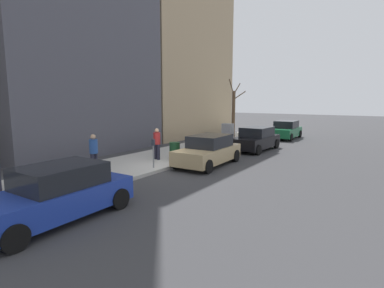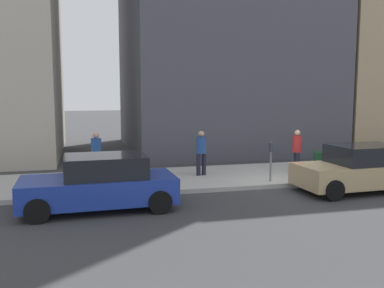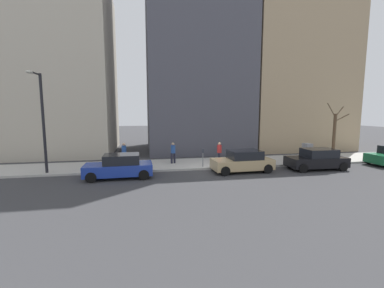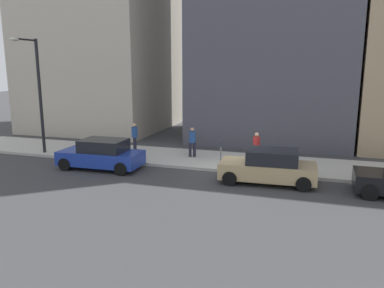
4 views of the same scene
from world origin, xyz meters
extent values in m
plane|color=#38383A|center=(0.00, 0.00, 0.00)|extent=(120.00, 120.00, 0.00)
cube|color=#B2AFA8|center=(2.00, 0.00, 0.07)|extent=(4.00, 36.00, 0.15)
cube|color=tan|center=(-1.01, -1.69, 0.57)|extent=(1.96, 4.27, 0.70)
cube|color=black|center=(-1.00, -1.89, 1.22)|extent=(1.69, 2.26, 0.60)
cylinder|color=black|center=(-1.92, -0.17, 0.32)|extent=(0.24, 0.65, 0.64)
cylinder|color=black|center=(-0.22, -0.11, 0.32)|extent=(0.24, 0.65, 0.64)
cylinder|color=black|center=(-0.10, -3.20, 0.32)|extent=(0.24, 0.65, 0.64)
cube|color=#1E389E|center=(-1.15, 6.68, 0.57)|extent=(1.91, 4.24, 0.70)
cube|color=black|center=(-1.14, 6.48, 1.22)|extent=(1.66, 2.24, 0.60)
cylinder|color=black|center=(-2.04, 8.21, 0.32)|extent=(0.24, 0.65, 0.64)
cylinder|color=black|center=(-0.34, 8.25, 0.32)|extent=(0.24, 0.65, 0.64)
cylinder|color=black|center=(-1.96, 5.11, 0.32)|extent=(0.24, 0.65, 0.64)
cylinder|color=black|center=(-0.26, 5.15, 0.32)|extent=(0.24, 0.65, 0.64)
cylinder|color=slate|center=(0.45, 0.80, 0.68)|extent=(0.07, 0.07, 1.05)
cube|color=#2D333D|center=(0.45, 0.80, 1.35)|extent=(0.14, 0.10, 0.30)
cylinder|color=#14381E|center=(0.90, -1.42, 0.60)|extent=(0.56, 0.56, 0.90)
cylinder|color=#1E1E2D|center=(1.49, -0.79, 0.56)|extent=(0.16, 0.16, 0.82)
cylinder|color=#1E1E2D|center=(1.73, -0.83, 0.56)|extent=(0.16, 0.16, 0.82)
cylinder|color=#A52323|center=(1.61, -0.81, 1.28)|extent=(0.36, 0.36, 0.62)
sphere|color=tan|center=(1.61, -0.81, 1.70)|extent=(0.22, 0.22, 0.22)
cylinder|color=#1E1E2D|center=(2.09, 2.94, 0.56)|extent=(0.16, 0.16, 0.82)
cylinder|color=#1E1E2D|center=(2.16, 2.71, 0.56)|extent=(0.16, 0.16, 0.82)
cylinder|color=#23478C|center=(2.12, 2.82, 1.28)|extent=(0.36, 0.36, 0.62)
sphere|color=tan|center=(2.12, 2.82, 1.70)|extent=(0.22, 0.22, 0.22)
cylinder|color=#1E1E2D|center=(2.50, 6.54, 0.56)|extent=(0.16, 0.16, 0.82)
cylinder|color=#1E1E2D|center=(2.69, 6.68, 0.56)|extent=(0.16, 0.16, 0.82)
cylinder|color=#23478C|center=(2.60, 6.61, 1.28)|extent=(0.36, 0.36, 0.62)
sphere|color=tan|center=(2.60, 6.61, 1.70)|extent=(0.22, 0.22, 0.22)
camera|label=1|loc=(-8.67, 11.14, 3.30)|focal=28.00mm
camera|label=2|loc=(-12.97, 7.05, 3.28)|focal=40.00mm
camera|label=3|loc=(-17.78, 5.03, 4.23)|focal=24.00mm
camera|label=4|loc=(-17.38, -3.37, 5.09)|focal=35.00mm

